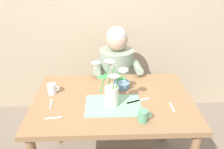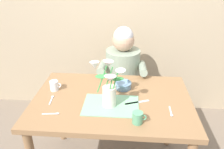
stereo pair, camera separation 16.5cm
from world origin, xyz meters
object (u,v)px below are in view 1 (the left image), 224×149
object	(u,v)px
flower_vase	(111,86)
coffee_cup	(52,89)
ceramic_bowl	(122,84)
dinner_knife	(138,101)
seated_person	(116,80)
ceramic_mug	(143,116)

from	to	relation	value
flower_vase	coffee_cup	bearing A→B (deg)	158.33
ceramic_bowl	coffee_cup	world-z (taller)	coffee_cup
ceramic_bowl	dinner_knife	distance (m)	0.23
ceramic_bowl	flower_vase	bearing A→B (deg)	-110.72
seated_person	flower_vase	bearing A→B (deg)	-93.21
seated_person	flower_vase	size ratio (longest dim) A/B	3.41
dinner_knife	ceramic_mug	distance (m)	0.23
ceramic_bowl	coffee_cup	bearing A→B (deg)	-172.79
flower_vase	ceramic_bowl	bearing A→B (deg)	69.28
ceramic_bowl	ceramic_mug	xyz separation A→B (m)	(0.11, -0.43, 0.01)
seated_person	ceramic_mug	xyz separation A→B (m)	(0.13, -0.89, 0.22)
dinner_knife	ceramic_mug	xyz separation A→B (m)	(-0.00, -0.23, 0.04)
seated_person	flower_vase	distance (m)	0.78
coffee_cup	ceramic_mug	bearing A→B (deg)	-28.96
ceramic_bowl	ceramic_mug	size ratio (longest dim) A/B	1.46
ceramic_bowl	dinner_knife	bearing A→B (deg)	-61.76
dinner_knife	coffee_cup	world-z (taller)	coffee_cup
flower_vase	ceramic_bowl	distance (m)	0.30
seated_person	dinner_knife	size ratio (longest dim) A/B	5.97
flower_vase	dinner_knife	bearing A→B (deg)	12.91
flower_vase	ceramic_bowl	size ratio (longest dim) A/B	2.45
dinner_knife	coffee_cup	xyz separation A→B (m)	(-0.66, 0.13, 0.04)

